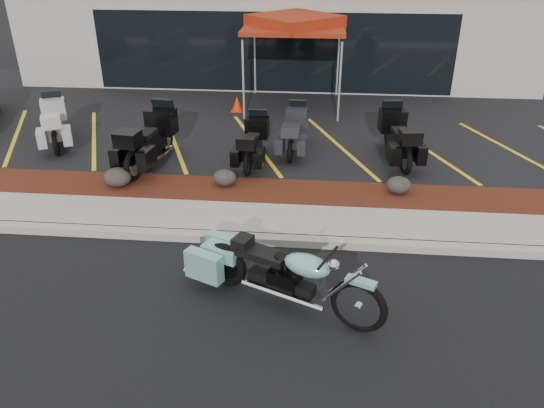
# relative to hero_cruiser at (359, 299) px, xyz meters

# --- Properties ---
(ground) EXTENTS (90.00, 90.00, 0.00)m
(ground) POSITION_rel_hero_cruiser_xyz_m (-2.32, 1.37, -0.57)
(ground) COLOR black
(ground) RESTS_ON ground
(curb) EXTENTS (24.00, 0.25, 0.15)m
(curb) POSITION_rel_hero_cruiser_xyz_m (-2.32, 2.27, -0.49)
(curb) COLOR gray
(curb) RESTS_ON ground
(sidewalk) EXTENTS (24.00, 1.20, 0.15)m
(sidewalk) POSITION_rel_hero_cruiser_xyz_m (-2.32, 2.97, -0.49)
(sidewalk) COLOR gray
(sidewalk) RESTS_ON ground
(mulch_bed) EXTENTS (24.00, 1.20, 0.16)m
(mulch_bed) POSITION_rel_hero_cruiser_xyz_m (-2.32, 4.17, -0.49)
(mulch_bed) COLOR #351A0C
(mulch_bed) RESTS_ON ground
(upper_lot) EXTENTS (26.00, 9.60, 0.15)m
(upper_lot) POSITION_rel_hero_cruiser_xyz_m (-2.32, 9.57, -0.49)
(upper_lot) COLOR black
(upper_lot) RESTS_ON ground
(dealership_building) EXTENTS (18.00, 8.16, 4.00)m
(dealership_building) POSITION_rel_hero_cruiser_xyz_m (-2.32, 15.84, 1.44)
(dealership_building) COLOR gray
(dealership_building) RESTS_ON ground
(boulder_left) EXTENTS (0.60, 0.50, 0.42)m
(boulder_left) POSITION_rel_hero_cruiser_xyz_m (-4.99, 4.07, -0.19)
(boulder_left) COLOR black
(boulder_left) RESTS_ON mulch_bed
(boulder_mid) EXTENTS (0.51, 0.43, 0.36)m
(boulder_mid) POSITION_rel_hero_cruiser_xyz_m (-2.67, 4.33, -0.22)
(boulder_mid) COLOR black
(boulder_mid) RESTS_ON mulch_bed
(boulder_right) EXTENTS (0.52, 0.43, 0.37)m
(boulder_right) POSITION_rel_hero_cruiser_xyz_m (1.07, 4.29, -0.22)
(boulder_right) COLOR black
(boulder_right) RESTS_ON mulch_bed
(hero_cruiser) EXTENTS (3.27, 2.06, 1.13)m
(hero_cruiser) POSITION_rel_hero_cruiser_xyz_m (0.00, 0.00, 0.00)
(hero_cruiser) COLOR #70AFA1
(hero_cruiser) RESTS_ON ground
(touring_white) EXTENTS (1.63, 2.29, 1.25)m
(touring_white) POSITION_rel_hero_cruiser_xyz_m (-7.76, 7.09, 0.21)
(touring_white) COLOR beige
(touring_white) RESTS_ON upper_lot
(touring_black_front) EXTENTS (1.27, 2.50, 1.39)m
(touring_black_front) POSITION_rel_hero_cruiser_xyz_m (-4.48, 6.14, 0.28)
(touring_black_front) COLOR black
(touring_black_front) RESTS_ON upper_lot
(touring_black_mid) EXTENTS (0.85, 2.00, 1.14)m
(touring_black_mid) POSITION_rel_hero_cruiser_xyz_m (-2.17, 6.33, 0.15)
(touring_black_mid) COLOR black
(touring_black_mid) RESTS_ON upper_lot
(touring_grey) EXTENTS (0.87, 2.02, 1.15)m
(touring_grey) POSITION_rel_hero_cruiser_xyz_m (-1.24, 7.18, 0.16)
(touring_grey) COLOR #28282D
(touring_grey) RESTS_ON upper_lot
(touring_black_rear) EXTENTS (1.14, 2.30, 1.29)m
(touring_black_rear) POSITION_rel_hero_cruiser_xyz_m (1.13, 6.92, 0.23)
(touring_black_rear) COLOR black
(touring_black_rear) RESTS_ON upper_lot
(traffic_cone) EXTENTS (0.42, 0.42, 0.46)m
(traffic_cone) POSITION_rel_hero_cruiser_xyz_m (-3.21, 9.70, -0.18)
(traffic_cone) COLOR red
(traffic_cone) RESTS_ON upper_lot
(popup_canopy) EXTENTS (3.38, 3.38, 2.77)m
(popup_canopy) POSITION_rel_hero_cruiser_xyz_m (-1.51, 10.39, 2.09)
(popup_canopy) COLOR silver
(popup_canopy) RESTS_ON upper_lot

